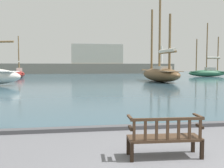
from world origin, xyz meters
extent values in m
cube|color=#385666|center=(0.00, 44.00, 0.04)|extent=(100.00, 80.00, 0.08)
cube|color=#4C4C50|center=(0.00, 3.85, 0.06)|extent=(40.00, 0.30, 0.12)
cube|color=black|center=(-1.04, 1.61, 0.21)|extent=(0.07, 0.07, 0.42)
cube|color=black|center=(0.48, 1.54, 0.21)|extent=(0.07, 0.07, 0.42)
cube|color=black|center=(-1.06, 1.16, 0.21)|extent=(0.07, 0.07, 0.42)
cube|color=black|center=(0.46, 1.09, 0.21)|extent=(0.07, 0.07, 0.42)
cube|color=#422D1E|center=(-0.29, 1.35, 0.42)|extent=(1.62, 0.59, 0.06)
cube|color=#422D1E|center=(-0.30, 1.13, 0.89)|extent=(1.60, 0.13, 0.06)
cube|color=#422D1E|center=(-1.02, 1.16, 0.66)|extent=(0.06, 0.04, 0.41)
cube|color=#422D1E|center=(-0.78, 1.15, 0.66)|extent=(0.06, 0.04, 0.41)
cube|color=#422D1E|center=(-0.54, 1.14, 0.66)|extent=(0.06, 0.04, 0.41)
cube|color=#422D1E|center=(-0.30, 1.13, 0.66)|extent=(0.06, 0.04, 0.41)
cube|color=#422D1E|center=(-0.06, 1.12, 0.66)|extent=(0.06, 0.04, 0.41)
cube|color=#422D1E|center=(0.18, 1.11, 0.66)|extent=(0.06, 0.04, 0.41)
cube|color=#422D1E|center=(0.42, 1.09, 0.66)|extent=(0.06, 0.04, 0.41)
cube|color=black|center=(-1.06, 1.29, 0.69)|extent=(0.07, 0.30, 0.06)
cube|color=#422D1E|center=(-1.06, 1.38, 0.90)|extent=(0.08, 0.47, 0.04)
cube|color=black|center=(0.47, 1.22, 0.69)|extent=(0.07, 0.30, 0.06)
cube|color=#422D1E|center=(0.48, 1.31, 0.90)|extent=(0.08, 0.47, 0.04)
ellipsoid|color=brown|center=(8.34, 26.02, 0.94)|extent=(3.45, 9.38, 1.72)
cube|color=#997A5B|center=(8.34, 26.02, 1.42)|extent=(2.69, 8.22, 0.08)
cube|color=beige|center=(8.39, 25.33, 1.73)|extent=(1.66, 2.32, 0.54)
cylinder|color=brown|center=(8.32, 26.25, 6.22)|extent=(0.27, 0.27, 9.54)
cylinder|color=brown|center=(8.50, 24.10, 3.59)|extent=(0.58, 4.31, 0.22)
cylinder|color=silver|center=(8.50, 24.10, 3.80)|extent=(0.76, 3.90, 0.43)
cylinder|color=brown|center=(8.10, 28.76, 5.48)|extent=(0.27, 0.27, 8.05)
cylinder|color=brown|center=(8.55, 23.50, 4.68)|extent=(0.27, 0.27, 6.45)
cylinder|color=brown|center=(7.88, 31.46, 1.44)|extent=(0.36, 1.76, 0.22)
ellipsoid|color=maroon|center=(-11.68, 41.37, 0.61)|extent=(3.09, 6.50, 1.07)
cube|color=#C6514C|center=(-11.68, 41.37, 0.91)|extent=(2.50, 5.67, 0.08)
cube|color=beige|center=(-11.58, 40.91, 1.32)|extent=(1.19, 1.32, 0.74)
cylinder|color=brown|center=(-11.72, 41.52, 4.07)|extent=(0.18, 0.18, 6.25)
cylinder|color=brown|center=(-11.44, 40.28, 2.62)|extent=(0.70, 2.52, 0.14)
cylinder|color=silver|center=(-11.44, 40.28, 2.76)|extent=(0.78, 2.30, 0.28)
cylinder|color=brown|center=(-12.10, 43.20, 2.99)|extent=(0.18, 0.18, 4.08)
cylinder|color=brown|center=(-12.46, 44.81, 0.93)|extent=(0.31, 0.80, 0.14)
ellipsoid|color=#2D6647|center=(21.91, 38.81, 0.69)|extent=(7.04, 2.96, 1.21)
cube|color=#5B9375|center=(21.91, 38.81, 1.02)|extent=(6.16, 2.35, 0.08)
cube|color=beige|center=(22.42, 38.74, 1.42)|extent=(1.80, 1.33, 0.72)
cylinder|color=brown|center=(21.74, 38.84, 5.44)|extent=(0.20, 0.20, 8.76)
cylinder|color=brown|center=(22.96, 38.66, 3.41)|extent=(2.47, 0.51, 0.16)
cylinder|color=silver|center=(22.96, 38.66, 3.57)|extent=(2.25, 0.64, 0.32)
cylinder|color=brown|center=(19.88, 39.11, 3.99)|extent=(0.20, 0.20, 5.87)
cylinder|color=brown|center=(23.77, 38.54, 4.19)|extent=(0.20, 0.20, 6.26)
cube|color=slate|center=(0.00, 60.03, 1.31)|extent=(47.78, 2.40, 2.63)
cube|color=#B7B2A3|center=(3.63, 60.03, 5.09)|extent=(13.07, 2.00, 4.94)
cylinder|color=beige|center=(20.53, 60.03, 4.95)|extent=(1.00, 1.00, 4.65)
camera|label=1|loc=(-2.24, -3.81, 2.00)|focal=40.00mm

